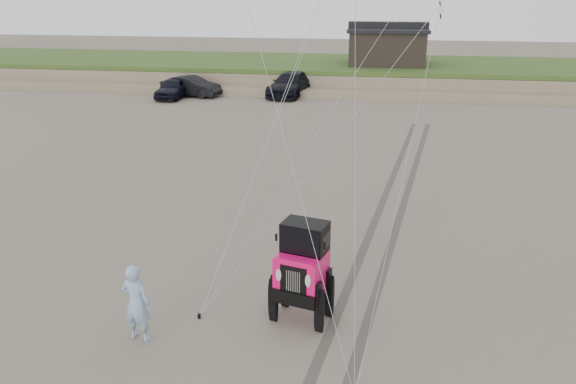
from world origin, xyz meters
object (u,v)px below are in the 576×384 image
cabin (387,45)px  truck_a (174,88)px  truck_b (191,86)px  man (136,303)px  truck_c (291,84)px  jeep (302,283)px

cabin → truck_a: cabin is taller
truck_b → man: 31.18m
truck_b → truck_c: bearing=-65.7°
cabin → truck_b: size_ratio=1.40×
cabin → truck_a: 17.68m
truck_a → man: man is taller
truck_b → jeep: size_ratio=0.84×
truck_c → jeep: 30.40m
truck_c → jeep: bearing=-70.4°
cabin → man: bearing=-98.9°
truck_a → jeep: size_ratio=0.79×
truck_a → truck_c: 8.64m
cabin → jeep: cabin is taller
jeep → truck_a: bearing=129.7°
man → truck_c: bearing=-78.9°
cabin → jeep: size_ratio=1.18×
man → jeep: bearing=-149.9°
truck_b → truck_c: size_ratio=0.78×
cabin → jeep: 36.14m
cabin → truck_a: size_ratio=1.49×
cabin → truck_c: (-7.07, -6.00, -2.39)m
cabin → truck_b: (-14.40, -7.44, -2.49)m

